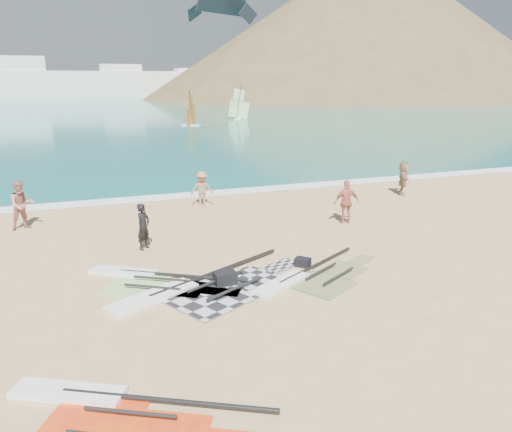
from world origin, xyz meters
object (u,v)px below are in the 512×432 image
object	(u,v)px
person_wetsuit	(143,227)
beachgoer_right	(403,178)
gear_bag_far	(303,262)
beachgoer_mid	(202,189)
rig_red	(109,413)
rig_green	(148,280)
beachgoer_left	(22,205)
beachgoer_back	(346,202)
gear_bag_near	(225,279)
rig_grey	(201,289)
rig_orange	(312,278)

from	to	relation	value
person_wetsuit	beachgoer_right	size ratio (longest dim) A/B	0.94
gear_bag_far	beachgoer_mid	world-z (taller)	beachgoer_mid
rig_red	rig_green	bearing A→B (deg)	103.80
rig_red	gear_bag_far	distance (m)	8.45
beachgoer_left	beachgoer_back	bearing A→B (deg)	-36.36
beachgoer_right	gear_bag_near	bearing A→B (deg)	159.00
beachgoer_back	rig_grey	bearing A→B (deg)	39.55
rig_grey	beachgoer_right	world-z (taller)	beachgoer_right
gear_bag_far	beachgoer_right	world-z (taller)	beachgoer_right
rig_green	rig_red	distance (m)	6.14
rig_grey	beachgoer_back	bearing A→B (deg)	4.93
rig_grey	beachgoer_right	distance (m)	15.30
rig_grey	rig_orange	distance (m)	3.34
gear_bag_near	beachgoer_back	bearing A→B (deg)	33.90
gear_bag_near	rig_green	bearing A→B (deg)	153.11
rig_grey	person_wetsuit	distance (m)	4.38
gear_bag_far	person_wetsuit	world-z (taller)	person_wetsuit
gear_bag_far	rig_red	bearing A→B (deg)	-139.90
rig_orange	rig_red	world-z (taller)	same
gear_bag_near	beachgoer_mid	world-z (taller)	beachgoer_mid
rig_orange	beachgoer_back	distance (m)	6.46
beachgoer_back	beachgoer_right	xyz separation A→B (m)	(5.50, 3.64, -0.04)
rig_orange	person_wetsuit	xyz separation A→B (m)	(-4.30, 4.59, 0.78)
beachgoer_right	rig_red	bearing A→B (deg)	164.63
rig_red	gear_bag_far	world-z (taller)	gear_bag_far
beachgoer_mid	rig_orange	bearing A→B (deg)	-74.62
gear_bag_near	beachgoer_back	distance (m)	8.02
gear_bag_near	beachgoer_back	world-z (taller)	beachgoer_back
beachgoer_back	beachgoer_right	size ratio (longest dim) A/B	1.04
rig_orange	beachgoer_mid	size ratio (longest dim) A/B	2.92
rig_grey	beachgoer_back	size ratio (longest dim) A/B	3.49
beachgoer_back	person_wetsuit	bearing A→B (deg)	10.31
person_wetsuit	beachgoer_mid	xyz separation A→B (m)	(3.47, 5.23, 0.02)
rig_red	gear_bag_near	distance (m)	6.11
person_wetsuit	rig_green	bearing A→B (deg)	-142.71
rig_red	beachgoer_back	size ratio (longest dim) A/B	2.55
rig_orange	person_wetsuit	distance (m)	6.33
person_wetsuit	beachgoer_back	xyz separation A→B (m)	(8.36, 0.36, 0.09)
rig_red	beachgoer_right	xyz separation A→B (m)	(15.82, 12.96, 0.83)
rig_red	gear_bag_far	size ratio (longest dim) A/B	9.75
rig_grey	rig_orange	bearing A→B (deg)	-33.41
gear_bag_near	beachgoer_left	distance (m)	10.20
rig_green	beachgoer_back	size ratio (longest dim) A/B	2.42
beachgoer_mid	rig_grey	bearing A→B (deg)	-94.24
rig_green	gear_bag_far	world-z (taller)	gear_bag_far
gear_bag_near	person_wetsuit	xyz separation A→B (m)	(-1.73, 4.09, 0.62)
rig_orange	gear_bag_far	xyz separation A→B (m)	(0.21, 1.07, 0.09)
rig_green	beachgoer_right	bearing A→B (deg)	58.22
rig_orange	rig_red	distance (m)	7.63
rig_red	person_wetsuit	world-z (taller)	person_wetsuit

